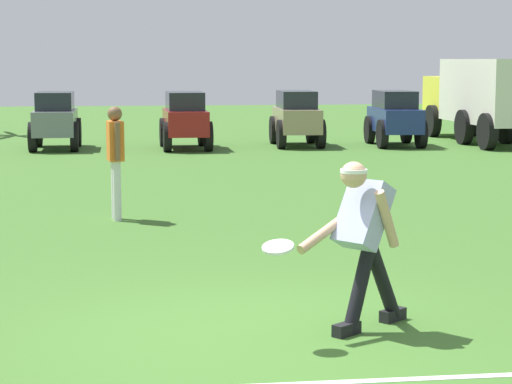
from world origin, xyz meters
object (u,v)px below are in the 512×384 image
teammate_near_sideline (115,152)px  parked_car_slot_c (297,117)px  box_truck (478,96)px  parked_car_slot_d (395,117)px  frisbee_in_flight (278,247)px  parked_car_slot_b (185,119)px  frisbee_thrower (363,235)px  parked_car_slot_a (55,119)px

teammate_near_sideline → parked_car_slot_c: 12.15m
teammate_near_sideline → box_truck: size_ratio=0.26×
parked_car_slot_c → parked_car_slot_d: bearing=-5.7°
parked_car_slot_c → frisbee_in_flight: bearing=-100.4°
frisbee_in_flight → parked_car_slot_b: parked_car_slot_b is taller
frisbee_in_flight → teammate_near_sideline: size_ratio=0.22×
parked_car_slot_c → frisbee_thrower: bearing=-98.2°
frisbee_thrower → parked_car_slot_c: parked_car_slot_c is taller
teammate_near_sideline → parked_car_slot_b: (1.64, 10.86, -0.20)m
frisbee_thrower → frisbee_in_flight: frisbee_thrower is taller
frisbee_in_flight → parked_car_slot_a: (-2.79, 17.53, -0.03)m
teammate_near_sideline → parked_car_slot_b: bearing=81.4°
parked_car_slot_b → parked_car_slot_c: size_ratio=0.99×
frisbee_thrower → parked_car_slot_d: 17.73m
frisbee_thrower → parked_car_slot_b: parked_car_slot_b is taller
frisbee_in_flight → parked_car_slot_d: 18.27m
frisbee_thrower → teammate_near_sideline: 6.31m
parked_car_slot_c → teammate_near_sideline: bearing=-111.7°
teammate_near_sideline → parked_car_slot_a: bearing=97.8°
parked_car_slot_c → box_truck: bearing=5.3°
parked_car_slot_a → box_truck: size_ratio=0.40×
parked_car_slot_a → parked_car_slot_c: 6.02m
teammate_near_sideline → frisbee_thrower: bearing=-71.4°
frisbee_in_flight → parked_car_slot_a: 17.75m
teammate_near_sideline → box_truck: box_truck is taller
parked_car_slot_b → frisbee_thrower: bearing=-88.7°
frisbee_in_flight → parked_car_slot_c: 17.89m
frisbee_in_flight → parked_car_slot_d: (5.73, 17.35, -0.03)m
teammate_near_sideline → parked_car_slot_c: (4.50, 11.29, -0.20)m
frisbee_in_flight → parked_car_slot_b: 17.18m
parked_car_slot_b → parked_car_slot_d: bearing=1.9°
parked_car_slot_c → box_truck: size_ratio=0.40×
parked_car_slot_a → parked_car_slot_b: size_ratio=0.99×
frisbee_in_flight → parked_car_slot_a: bearing=99.0°
parked_car_slot_b → parked_car_slot_d: (5.36, 0.17, 0.00)m
parked_car_slot_d → box_truck: bearing=16.0°
frisbee_thrower → box_truck: bearing=67.2°
parked_car_slot_c → parked_car_slot_d: (2.50, -0.25, 0.00)m
teammate_near_sideline → box_truck: 15.09m
frisbee_thrower → frisbee_in_flight: (-0.75, -0.34, -0.02)m
frisbee_thrower → parked_car_slot_c: bearing=81.8°
teammate_near_sideline → parked_car_slot_b: teammate_near_sideline is taller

